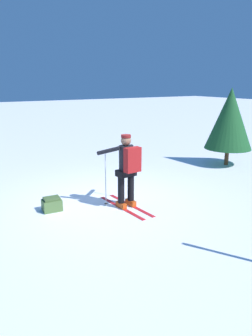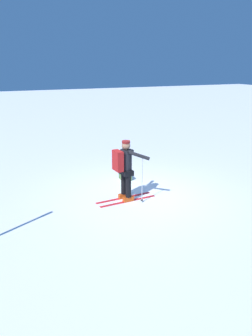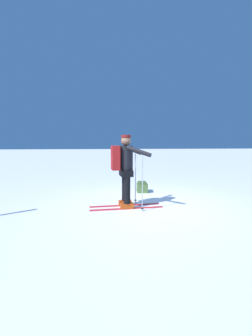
{
  "view_description": "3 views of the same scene",
  "coord_description": "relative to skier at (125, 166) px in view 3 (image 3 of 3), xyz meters",
  "views": [
    {
      "loc": [
        -6.58,
        3.52,
        2.82
      ],
      "look_at": [
        -0.55,
        -0.15,
        0.92
      ],
      "focal_mm": 35.0,
      "sensor_mm": 36.0,
      "label": 1
    },
    {
      "loc": [
        -3.96,
        -7.8,
        3.61
      ],
      "look_at": [
        -0.55,
        -0.15,
        0.92
      ],
      "focal_mm": 35.0,
      "sensor_mm": 36.0,
      "label": 2
    },
    {
      "loc": [
        -1.1,
        -5.23,
        1.53
      ],
      "look_at": [
        -0.55,
        -0.15,
        0.92
      ],
      "focal_mm": 24.0,
      "sensor_mm": 36.0,
      "label": 3
    }
  ],
  "objects": [
    {
      "name": "ground_plane",
      "position": [
        0.58,
        0.16,
        -0.97
      ],
      "size": [
        80.0,
        80.0,
        0.0
      ],
      "primitive_type": "plane",
      "color": "white"
    },
    {
      "name": "skier",
      "position": [
        0.0,
        0.0,
        0.0
      ],
      "size": [
        1.71,
        1.0,
        1.67
      ],
      "color": "red",
      "rests_on": "ground_plane"
    },
    {
      "name": "dropped_backpack",
      "position": [
        0.69,
        1.53,
        -0.82
      ],
      "size": [
        0.34,
        0.44,
        0.31
      ],
      "color": "#4C6B38",
      "rests_on": "ground_plane"
    }
  ]
}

